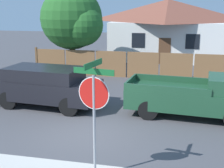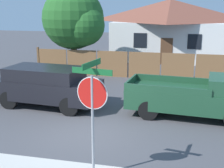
{
  "view_description": "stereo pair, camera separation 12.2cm",
  "coord_description": "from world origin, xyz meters",
  "px_view_note": "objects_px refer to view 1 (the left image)",
  "views": [
    {
      "loc": [
        3.04,
        -9.77,
        4.43
      ],
      "look_at": [
        0.67,
        1.05,
        1.6
      ],
      "focal_mm": 50.0,
      "sensor_mm": 36.0,
      "label": 1
    },
    {
      "loc": [
        3.16,
        -9.74,
        4.43
      ],
      "look_at": [
        0.67,
        1.05,
        1.6
      ],
      "focal_mm": 50.0,
      "sensor_mm": 36.0,
      "label": 2
    }
  ],
  "objects_px": {
    "house": "(167,28)",
    "oak_tree": "(74,20)",
    "orange_pickup": "(197,96)",
    "stop_sign": "(94,100)",
    "red_suv": "(46,85)"
  },
  "relations": [
    {
      "from": "red_suv",
      "to": "stop_sign",
      "type": "height_order",
      "value": "stop_sign"
    },
    {
      "from": "oak_tree",
      "to": "orange_pickup",
      "type": "distance_m",
      "value": 10.79
    },
    {
      "from": "stop_sign",
      "to": "red_suv",
      "type": "bearing_deg",
      "value": 134.89
    },
    {
      "from": "house",
      "to": "orange_pickup",
      "type": "bearing_deg",
      "value": -82.65
    },
    {
      "from": "red_suv",
      "to": "orange_pickup",
      "type": "relative_size",
      "value": 0.91
    },
    {
      "from": "house",
      "to": "orange_pickup",
      "type": "height_order",
      "value": "house"
    },
    {
      "from": "orange_pickup",
      "to": "stop_sign",
      "type": "relative_size",
      "value": 1.7
    },
    {
      "from": "orange_pickup",
      "to": "stop_sign",
      "type": "bearing_deg",
      "value": -113.2
    },
    {
      "from": "house",
      "to": "orange_pickup",
      "type": "relative_size",
      "value": 1.82
    },
    {
      "from": "orange_pickup",
      "to": "house",
      "type": "bearing_deg",
      "value": 102.24
    },
    {
      "from": "house",
      "to": "oak_tree",
      "type": "height_order",
      "value": "oak_tree"
    },
    {
      "from": "stop_sign",
      "to": "oak_tree",
      "type": "bearing_deg",
      "value": 121.1
    },
    {
      "from": "house",
      "to": "oak_tree",
      "type": "bearing_deg",
      "value": -127.08
    },
    {
      "from": "orange_pickup",
      "to": "stop_sign",
      "type": "height_order",
      "value": "stop_sign"
    },
    {
      "from": "house",
      "to": "stop_sign",
      "type": "bearing_deg",
      "value": -92.56
    }
  ]
}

